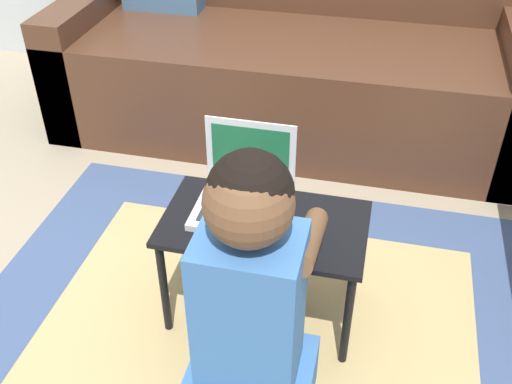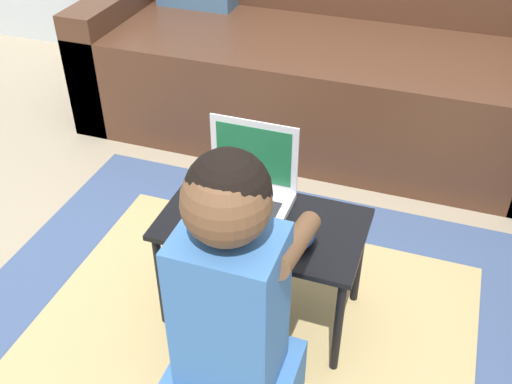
{
  "view_description": "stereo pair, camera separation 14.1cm",
  "coord_description": "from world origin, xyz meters",
  "px_view_note": "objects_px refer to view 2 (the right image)",
  "views": [
    {
      "loc": [
        0.34,
        -1.25,
        1.41
      ],
      "look_at": [
        0.04,
        0.06,
        0.42
      ],
      "focal_mm": 42.0,
      "sensor_mm": 36.0,
      "label": 1
    },
    {
      "loc": [
        0.48,
        -1.21,
        1.41
      ],
      "look_at": [
        0.04,
        0.06,
        0.42
      ],
      "focal_mm": 42.0,
      "sensor_mm": 36.0,
      "label": 2
    }
  ],
  "objects_px": {
    "couch": "(318,65)",
    "person_seated": "(231,314)",
    "laptop_desk": "(262,234)",
    "computer_mouse": "(303,236)",
    "laptop": "(244,195)"
  },
  "relations": [
    {
      "from": "couch",
      "to": "laptop_desk",
      "type": "height_order",
      "value": "couch"
    },
    {
      "from": "laptop_desk",
      "to": "computer_mouse",
      "type": "relative_size",
      "value": 5.45
    },
    {
      "from": "computer_mouse",
      "to": "couch",
      "type": "bearing_deg",
      "value": 102.37
    },
    {
      "from": "laptop_desk",
      "to": "laptop",
      "type": "distance_m",
      "value": 0.12
    },
    {
      "from": "couch",
      "to": "computer_mouse",
      "type": "xyz_separation_m",
      "value": [
        0.27,
        -1.25,
        0.09
      ]
    },
    {
      "from": "couch",
      "to": "laptop_desk",
      "type": "relative_size",
      "value": 3.55
    },
    {
      "from": "laptop_desk",
      "to": "person_seated",
      "type": "distance_m",
      "value": 0.37
    },
    {
      "from": "computer_mouse",
      "to": "person_seated",
      "type": "bearing_deg",
      "value": -104.71
    },
    {
      "from": "couch",
      "to": "person_seated",
      "type": "bearing_deg",
      "value": -82.98
    },
    {
      "from": "computer_mouse",
      "to": "laptop_desk",
      "type": "bearing_deg",
      "value": 160.39
    },
    {
      "from": "couch",
      "to": "person_seated",
      "type": "relative_size",
      "value": 2.51
    },
    {
      "from": "laptop",
      "to": "computer_mouse",
      "type": "distance_m",
      "value": 0.22
    },
    {
      "from": "couch",
      "to": "laptop_desk",
      "type": "distance_m",
      "value": 1.21
    },
    {
      "from": "couch",
      "to": "laptop",
      "type": "height_order",
      "value": "couch"
    },
    {
      "from": "laptop_desk",
      "to": "computer_mouse",
      "type": "xyz_separation_m",
      "value": [
        0.13,
        -0.05,
        0.07
      ]
    }
  ]
}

